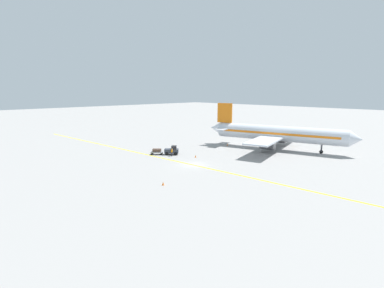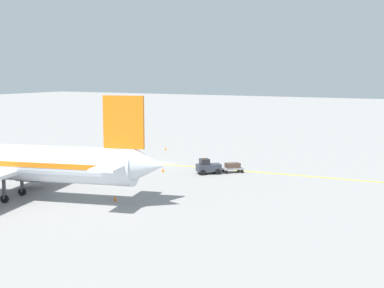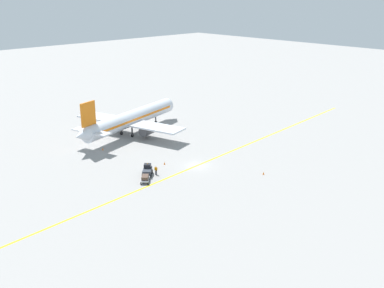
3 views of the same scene
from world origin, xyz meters
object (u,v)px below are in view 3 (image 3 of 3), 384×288
(ground_crew_worker, at_px, (156,170))
(traffic_cone_near_nose, at_px, (263,173))
(baggage_tug_dark, at_px, (147,170))
(airplane_at_gate, at_px, (130,119))
(traffic_cone_by_wingtip, at_px, (103,149))
(traffic_cone_mid_apron, at_px, (164,163))
(baggage_cart_trailing, at_px, (145,178))

(ground_crew_worker, relative_size, traffic_cone_near_nose, 3.05)
(baggage_tug_dark, distance_m, ground_crew_worker, 1.59)
(airplane_at_gate, bearing_deg, ground_crew_worker, -26.57)
(traffic_cone_near_nose, xyz_separation_m, traffic_cone_by_wingtip, (-31.90, -13.73, 0.00))
(baggage_tug_dark, relative_size, traffic_cone_mid_apron, 5.81)
(airplane_at_gate, relative_size, baggage_tug_dark, 10.98)
(airplane_at_gate, relative_size, traffic_cone_near_nose, 63.72)
(traffic_cone_mid_apron, height_order, traffic_cone_by_wingtip, same)
(baggage_tug_dark, distance_m, baggage_cart_trailing, 3.30)
(ground_crew_worker, distance_m, traffic_cone_by_wingtip, 18.13)
(airplane_at_gate, relative_size, traffic_cone_mid_apron, 63.72)
(traffic_cone_mid_apron, xyz_separation_m, traffic_cone_by_wingtip, (-15.38, -3.97, 0.00))
(baggage_tug_dark, bearing_deg, traffic_cone_near_nose, 46.08)
(baggage_tug_dark, height_order, traffic_cone_near_nose, baggage_tug_dark)
(traffic_cone_by_wingtip, bearing_deg, baggage_cart_trailing, -11.67)
(baggage_tug_dark, bearing_deg, traffic_cone_by_wingtip, 174.49)
(airplane_at_gate, height_order, ground_crew_worker, airplane_at_gate)
(traffic_cone_by_wingtip, bearing_deg, airplane_at_gate, 113.38)
(airplane_at_gate, distance_m, traffic_cone_by_wingtip, 12.46)
(airplane_at_gate, xyz_separation_m, traffic_cone_by_wingtip, (4.75, -10.99, -3.43))
(ground_crew_worker, bearing_deg, traffic_cone_by_wingtip, 178.60)
(baggage_tug_dark, bearing_deg, ground_crew_worker, 49.47)
(airplane_at_gate, height_order, traffic_cone_by_wingtip, airplane_at_gate)
(airplane_at_gate, bearing_deg, traffic_cone_near_nose, 4.28)
(traffic_cone_mid_apron, bearing_deg, traffic_cone_by_wingtip, -165.54)
(ground_crew_worker, relative_size, traffic_cone_mid_apron, 3.05)
(baggage_tug_dark, relative_size, baggage_cart_trailing, 1.13)
(airplane_at_gate, xyz_separation_m, baggage_tug_dark, (21.84, -12.64, -2.81))
(baggage_cart_trailing, relative_size, traffic_cone_near_nose, 5.16)
(baggage_tug_dark, height_order, traffic_cone_mid_apron, baggage_tug_dark)
(baggage_cart_trailing, height_order, traffic_cone_by_wingtip, baggage_cart_trailing)
(traffic_cone_near_nose, bearing_deg, traffic_cone_mid_apron, -149.40)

